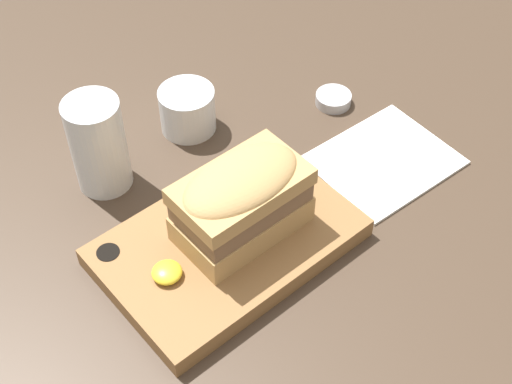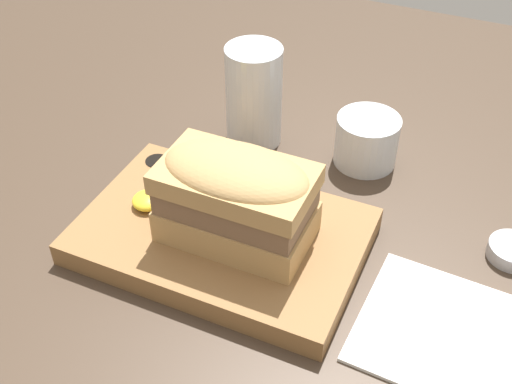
% 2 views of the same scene
% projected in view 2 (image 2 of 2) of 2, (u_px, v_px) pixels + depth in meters
% --- Properties ---
extents(dining_table, '(1.89, 1.20, 0.02)m').
position_uv_depth(dining_table, '(310.00, 238.00, 0.70)').
color(dining_table, '#423326').
rests_on(dining_table, ground).
extents(serving_board, '(0.29, 0.19, 0.03)m').
position_uv_depth(serving_board, '(222.00, 235.00, 0.67)').
color(serving_board, olive).
rests_on(serving_board, dining_table).
extents(sandwich, '(0.15, 0.09, 0.10)m').
position_uv_depth(sandwich, '(236.00, 195.00, 0.62)').
color(sandwich, tan).
rests_on(sandwich, serving_board).
extents(mustard_dollop, '(0.03, 0.03, 0.01)m').
position_uv_depth(mustard_dollop, '(148.00, 200.00, 0.68)').
color(mustard_dollop, yellow).
rests_on(mustard_dollop, serving_board).
extents(water_glass, '(0.07, 0.07, 0.13)m').
position_uv_depth(water_glass, '(254.00, 102.00, 0.79)').
color(water_glass, silver).
rests_on(water_glass, dining_table).
extents(wine_glass, '(0.08, 0.08, 0.06)m').
position_uv_depth(wine_glass, '(366.00, 142.00, 0.77)').
color(wine_glass, silver).
rests_on(wine_glass, dining_table).
extents(napkin, '(0.18, 0.15, 0.00)m').
position_uv_depth(napkin, '(456.00, 337.00, 0.58)').
color(napkin, white).
rests_on(napkin, dining_table).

